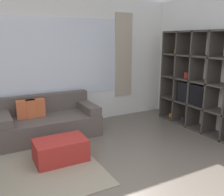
{
  "coord_description": "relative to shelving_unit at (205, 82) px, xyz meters",
  "views": [
    {
      "loc": [
        -1.29,
        -1.87,
        1.84
      ],
      "look_at": [
        0.67,
        1.75,
        0.85
      ],
      "focal_mm": 40.0,
      "sensor_mm": 36.0,
      "label": 1
    }
  ],
  "objects": [
    {
      "name": "ottoman",
      "position": [
        -2.97,
        0.03,
        -0.81
      ],
      "size": [
        0.77,
        0.5,
        0.35
      ],
      "color": "#A82823",
      "rests_on": "ground_plane"
    },
    {
      "name": "wall_back",
      "position": [
        -2.67,
        1.65,
        0.37
      ],
      "size": [
        6.88,
        0.11,
        2.7
      ],
      "color": "white",
      "rests_on": "ground_plane"
    },
    {
      "name": "wall_right",
      "position": [
        0.21,
        0.03,
        0.36
      ],
      "size": [
        0.07,
        4.39,
        2.7
      ],
      "primitive_type": "cube",
      "color": "white",
      "rests_on": "ground_plane"
    },
    {
      "name": "shelving_unit",
      "position": [
        0.0,
        0.0,
        0.0
      ],
      "size": [
        0.41,
        2.16,
        1.99
      ],
      "color": "silver",
      "rests_on": "ground_plane"
    },
    {
      "name": "area_rug",
      "position": [
        -3.73,
        0.06,
        -0.98
      ],
      "size": [
        2.44,
        2.09,
        0.01
      ],
      "primitive_type": "cube",
      "color": "gray",
      "rests_on": "ground_plane"
    },
    {
      "name": "couch_main",
      "position": [
        -2.88,
        1.15,
        -0.7
      ],
      "size": [
        1.83,
        0.92,
        0.75
      ],
      "color": "#564C47",
      "rests_on": "ground_plane"
    }
  ]
}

